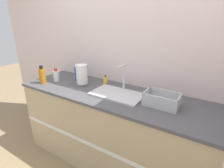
# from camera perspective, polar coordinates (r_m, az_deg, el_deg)

# --- Properties ---
(wall_back) EXTENTS (4.58, 0.06, 2.60)m
(wall_back) POSITION_cam_1_polar(r_m,az_deg,el_deg) (2.12, 4.99, 9.79)
(wall_back) COLOR silver
(wall_back) RESTS_ON ground_plane
(counter_cabinet) EXTENTS (2.20, 0.70, 0.93)m
(counter_cabinet) POSITION_cam_1_polar(r_m,az_deg,el_deg) (2.14, -0.38, -14.32)
(counter_cabinet) COLOR tan
(counter_cabinet) RESTS_ON ground_plane
(sink) EXTENTS (0.55, 0.33, 0.31)m
(sink) POSITION_cam_1_polar(r_m,az_deg,el_deg) (1.86, 1.81, -2.99)
(sink) COLOR silver
(sink) RESTS_ON counter_cabinet
(paper_towel_roll) EXTENTS (0.13, 0.13, 0.25)m
(paper_towel_roll) POSITION_cam_1_polar(r_m,az_deg,el_deg) (2.14, -9.82, 3.04)
(paper_towel_roll) COLOR #4C4C51
(paper_towel_roll) RESTS_ON counter_cabinet
(dish_rack) EXTENTS (0.32, 0.20, 0.12)m
(dish_rack) POSITION_cam_1_polar(r_m,az_deg,el_deg) (1.69, 15.90, -5.30)
(dish_rack) COLOR #B7BABF
(dish_rack) RESTS_ON counter_cabinet
(bottle_clear) EXTENTS (0.08, 0.08, 0.16)m
(bottle_clear) POSITION_cam_1_polar(r_m,az_deg,el_deg) (2.46, -10.44, 3.86)
(bottle_clear) COLOR silver
(bottle_clear) RESTS_ON counter_cabinet
(bottle_blue) EXTENTS (0.06, 0.06, 0.20)m
(bottle_blue) POSITION_cam_1_polar(r_m,az_deg,el_deg) (2.35, -11.40, 3.60)
(bottle_blue) COLOR #2D56B7
(bottle_blue) RESTS_ON counter_cabinet
(bottle_white_spray) EXTENTS (0.07, 0.07, 0.17)m
(bottle_white_spray) POSITION_cam_1_polar(r_m,az_deg,el_deg) (2.36, -17.74, 2.61)
(bottle_white_spray) COLOR white
(bottle_white_spray) RESTS_ON counter_cabinet
(bottle_amber) EXTENTS (0.08, 0.08, 0.22)m
(bottle_amber) POSITION_cam_1_polar(r_m,az_deg,el_deg) (2.33, -21.83, 2.57)
(bottle_amber) COLOR #B26B19
(bottle_amber) RESTS_ON counter_cabinet
(soap_dispenser) EXTENTS (0.05, 0.05, 0.12)m
(soap_dispenser) POSITION_cam_1_polar(r_m,az_deg,el_deg) (2.13, -2.17, 1.15)
(soap_dispenser) COLOR gold
(soap_dispenser) RESTS_ON counter_cabinet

